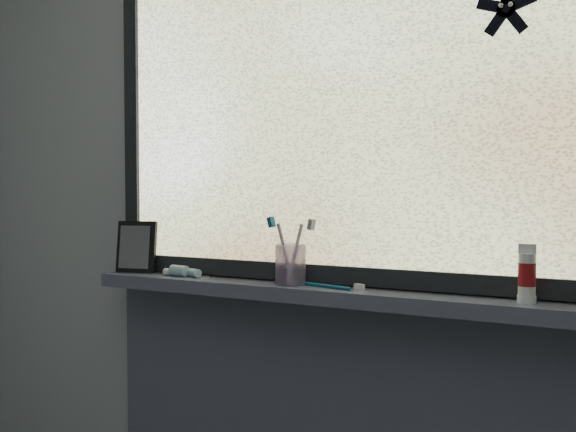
% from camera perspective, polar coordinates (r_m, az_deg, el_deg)
% --- Properties ---
extents(wall_back, '(3.00, 0.01, 2.50)m').
position_cam_1_polar(wall_back, '(1.79, 6.04, 1.19)').
color(wall_back, '#9EA3A8').
rests_on(wall_back, ground).
extents(windowsill, '(1.62, 0.14, 0.04)m').
position_cam_1_polar(windowsill, '(1.74, 5.07, -7.11)').
color(windowsill, '#4A4E62').
rests_on(windowsill, wall_back).
extents(window_pane, '(1.50, 0.01, 1.00)m').
position_cam_1_polar(window_pane, '(1.78, 5.80, 10.23)').
color(window_pane, silver).
rests_on(window_pane, wall_back).
extents(frame_bottom, '(1.60, 0.03, 0.05)m').
position_cam_1_polar(frame_bottom, '(1.78, 5.69, -5.29)').
color(frame_bottom, black).
rests_on(frame_bottom, windowsill).
extents(frame_left, '(0.05, 0.03, 1.10)m').
position_cam_1_polar(frame_left, '(2.19, -13.58, 8.67)').
color(frame_left, black).
rests_on(frame_left, wall_back).
extents(starfish_sticker, '(0.15, 0.02, 0.15)m').
position_cam_1_polar(starfish_sticker, '(1.70, 18.82, 17.06)').
color(starfish_sticker, black).
rests_on(starfish_sticker, window_pane).
extents(vanity_mirror, '(0.14, 0.10, 0.16)m').
position_cam_1_polar(vanity_mirror, '(2.12, -13.31, -2.68)').
color(vanity_mirror, black).
rests_on(vanity_mirror, windowsill).
extents(toothpaste_tube, '(0.19, 0.08, 0.03)m').
position_cam_1_polar(toothpaste_tube, '(1.99, -9.19, -4.86)').
color(toothpaste_tube, white).
rests_on(toothpaste_tube, windowsill).
extents(toothbrush_cup, '(0.10, 0.10, 0.11)m').
position_cam_1_polar(toothbrush_cup, '(1.80, 0.22, -4.34)').
color(toothbrush_cup, '#A490BF').
rests_on(toothbrush_cup, windowsill).
extents(toothbrush_lying, '(0.22, 0.07, 0.01)m').
position_cam_1_polar(toothbrush_lying, '(1.75, 3.15, -6.11)').
color(toothbrush_lying, '#0B4E6B').
rests_on(toothbrush_lying, windowsill).
extents(cream_tube, '(0.05, 0.05, 0.10)m').
position_cam_1_polar(cream_tube, '(1.60, 20.48, -4.66)').
color(cream_tube, silver).
rests_on(cream_tube, windowsill).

